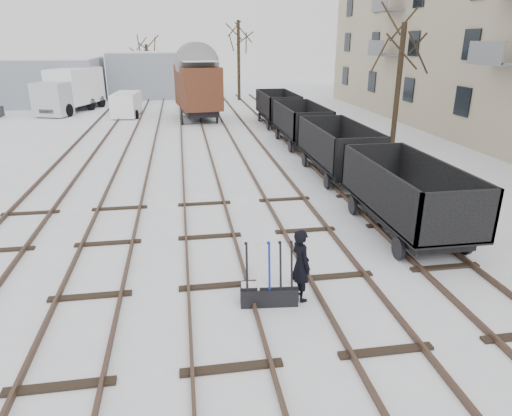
{
  "coord_description": "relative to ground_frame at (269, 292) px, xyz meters",
  "views": [
    {
      "loc": [
        -0.66,
        -9.79,
        5.69
      ],
      "look_at": [
        1.29,
        2.14,
        1.2
      ],
      "focal_mm": 32.0,
      "sensor_mm": 36.0,
      "label": 1
    }
  ],
  "objects": [
    {
      "name": "ground",
      "position": [
        -1.09,
        0.92,
        -0.28
      ],
      "size": [
        120.0,
        120.0,
        0.0
      ],
      "primitive_type": "plane",
      "color": "white",
      "rests_on": "ground"
    },
    {
      "name": "tracks",
      "position": [
        -1.09,
        14.59,
        -0.21
      ],
      "size": [
        13.9,
        52.0,
        0.16
      ],
      "color": "black",
      "rests_on": "ground"
    },
    {
      "name": "shed_left",
      "position": [
        -14.09,
        36.92,
        1.76
      ],
      "size": [
        10.0,
        8.0,
        4.1
      ],
      "color": "#8F97A1",
      "rests_on": "ground"
    },
    {
      "name": "shed_right",
      "position": [
        -5.09,
        40.92,
        1.96
      ],
      "size": [
        7.0,
        6.0,
        4.5
      ],
      "color": "#8F97A1",
      "rests_on": "ground"
    },
    {
      "name": "ground_frame",
      "position": [
        0.0,
        0.0,
        0.0
      ],
      "size": [
        1.33,
        0.54,
        1.49
      ],
      "rotation": [
        0.0,
        0.0,
        -0.09
      ],
      "color": "black",
      "rests_on": "ground"
    },
    {
      "name": "worker",
      "position": [
        0.75,
        0.1,
        0.58
      ],
      "size": [
        0.58,
        0.72,
        1.73
      ],
      "primitive_type": "imported",
      "rotation": [
        0.0,
        0.0,
        1.86
      ],
      "color": "black",
      "rests_on": "ground"
    },
    {
      "name": "freight_wagon_a",
      "position": [
        4.91,
        3.38,
        0.57
      ],
      "size": [
        2.18,
        5.46,
        2.23
      ],
      "color": "black",
      "rests_on": "ground"
    },
    {
      "name": "freight_wagon_b",
      "position": [
        4.91,
        9.78,
        0.57
      ],
      "size": [
        2.18,
        5.46,
        2.23
      ],
      "color": "black",
      "rests_on": "ground"
    },
    {
      "name": "freight_wagon_c",
      "position": [
        4.91,
        16.18,
        0.57
      ],
      "size": [
        2.18,
        5.46,
        2.23
      ],
      "color": "black",
      "rests_on": "ground"
    },
    {
      "name": "freight_wagon_d",
      "position": [
        4.91,
        22.58,
        0.57
      ],
      "size": [
        2.18,
        5.46,
        2.23
      ],
      "color": "black",
      "rests_on": "ground"
    },
    {
      "name": "box_van_wagon",
      "position": [
        -0.45,
        25.7,
        2.21
      ],
      "size": [
        3.62,
        5.92,
        4.28
      ],
      "rotation": [
        0.0,
        0.0,
        0.12
      ],
      "color": "black",
      "rests_on": "ground"
    },
    {
      "name": "lorry",
      "position": [
        -10.58,
        31.48,
        1.47
      ],
      "size": [
        4.01,
        7.87,
        3.42
      ],
      "rotation": [
        0.0,
        0.0,
        -0.33
      ],
      "color": "black",
      "rests_on": "ground"
    },
    {
      "name": "panel_van",
      "position": [
        -5.89,
        28.27,
        0.65
      ],
      "size": [
        2.09,
        4.21,
        1.8
      ],
      "rotation": [
        0.0,
        0.0,
        -0.08
      ],
      "color": "white",
      "rests_on": "ground"
    },
    {
      "name": "tree_near",
      "position": [
        10.36,
        15.82,
        2.99
      ],
      "size": [
        0.3,
        0.3,
        6.54
      ],
      "primitive_type": "cylinder",
      "color": "black",
      "rests_on": "ground"
    },
    {
      "name": "tree_far_left",
      "position": [
        -4.96,
        42.92,
        2.31
      ],
      "size": [
        0.3,
        0.3,
        5.18
      ],
      "primitive_type": "cylinder",
      "color": "black",
      "rests_on": "ground"
    },
    {
      "name": "tree_far_right",
      "position": [
        4.03,
        36.91,
        3.39
      ],
      "size": [
        0.3,
        0.3,
        7.36
      ],
      "primitive_type": "cylinder",
      "color": "black",
      "rests_on": "ground"
    }
  ]
}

